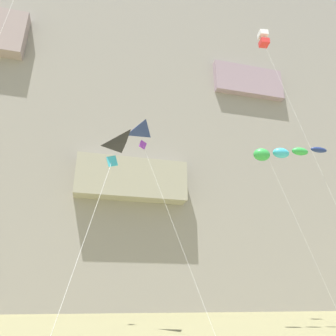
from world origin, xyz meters
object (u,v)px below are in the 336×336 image
(kite_box_upper_right, at_px, (264,39))
(kite_delta_far_left, at_px, (99,161))
(kite_windsock_low_left, at_px, (279,153))
(kite_delta_upper_left, at_px, (150,147))

(kite_box_upper_right, bearing_deg, kite_delta_far_left, -140.82)
(kite_windsock_low_left, relative_size, kite_box_upper_right, 0.45)
(kite_box_upper_right, bearing_deg, kite_delta_upper_left, -164.40)
(kite_delta_far_left, xyz_separation_m, kite_windsock_low_left, (12.87, 9.07, 5.83))
(kite_delta_far_left, height_order, kite_box_upper_right, kite_box_upper_right)
(kite_delta_far_left, bearing_deg, kite_box_upper_right, 39.18)
(kite_windsock_low_left, bearing_deg, kite_delta_far_left, -144.84)
(kite_delta_upper_left, bearing_deg, kite_windsock_low_left, -1.01)
(kite_windsock_low_left, relative_size, kite_delta_upper_left, 1.07)
(kite_delta_far_left, bearing_deg, kite_windsock_low_left, 35.16)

